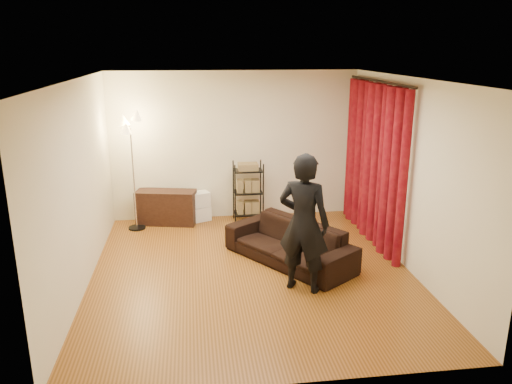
{
  "coord_description": "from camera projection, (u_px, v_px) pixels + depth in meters",
  "views": [
    {
      "loc": [
        -0.79,
        -6.48,
        3.1
      ],
      "look_at": [
        0.1,
        0.3,
        1.1
      ],
      "focal_mm": 35.0,
      "sensor_mm": 36.0,
      "label": 1
    }
  ],
  "objects": [
    {
      "name": "storage_boxes",
      "position": [
        200.0,
        206.0,
        9.17
      ],
      "size": [
        0.41,
        0.37,
        0.55
      ],
      "primitive_type": null,
      "rotation": [
        0.0,
        0.0,
        0.41
      ],
      "color": "white",
      "rests_on": "ground"
    },
    {
      "name": "wire_shelf",
      "position": [
        248.0,
        192.0,
        9.06
      ],
      "size": [
        0.6,
        0.53,
        1.11
      ],
      "primitive_type": null,
      "rotation": [
        0.0,
        0.0,
        0.41
      ],
      "color": "black",
      "rests_on": "ground"
    },
    {
      "name": "floor_lamp",
      "position": [
        133.0,
        173.0,
        8.55
      ],
      "size": [
        0.37,
        0.37,
        2.01
      ],
      "primitive_type": null,
      "rotation": [
        0.0,
        0.0,
        0.01
      ],
      "color": "silver",
      "rests_on": "ground"
    },
    {
      "name": "wall_right",
      "position": [
        410.0,
        175.0,
        7.04
      ],
      "size": [
        0.0,
        5.0,
        5.0
      ],
      "primitive_type": "plane",
      "rotation": [
        1.57,
        0.0,
        -1.57
      ],
      "color": "beige",
      "rests_on": "ground"
    },
    {
      "name": "ceiling",
      "position": [
        251.0,
        79.0,
        6.38
      ],
      "size": [
        5.0,
        5.0,
        0.0
      ],
      "primitive_type": "plane",
      "rotation": [
        3.14,
        0.0,
        0.0
      ],
      "color": "white",
      "rests_on": "ground"
    },
    {
      "name": "floor",
      "position": [
        252.0,
        272.0,
        7.14
      ],
      "size": [
        5.0,
        5.0,
        0.0
      ],
      "primitive_type": "plane",
      "color": "brown",
      "rests_on": "ground"
    },
    {
      "name": "wall_back",
      "position": [
        235.0,
        146.0,
        9.14
      ],
      "size": [
        5.0,
        0.0,
        5.0
      ],
      "primitive_type": "plane",
      "rotation": [
        1.57,
        0.0,
        0.0
      ],
      "color": "beige",
      "rests_on": "ground"
    },
    {
      "name": "wall_front",
      "position": [
        286.0,
        254.0,
        4.38
      ],
      "size": [
        5.0,
        0.0,
        5.0
      ],
      "primitive_type": "plane",
      "rotation": [
        -1.57,
        0.0,
        0.0
      ],
      "color": "beige",
      "rests_on": "ground"
    },
    {
      "name": "sofa",
      "position": [
        289.0,
        243.0,
        7.4
      ],
      "size": [
        1.84,
        2.13,
        0.6
      ],
      "primitive_type": "imported",
      "rotation": [
        0.0,
        0.0,
        -0.95
      ],
      "color": "black",
      "rests_on": "ground"
    },
    {
      "name": "person",
      "position": [
        304.0,
        223.0,
        6.39
      ],
      "size": [
        0.8,
        0.72,
        1.84
      ],
      "primitive_type": "imported",
      "rotation": [
        0.0,
        0.0,
        2.61
      ],
      "color": "black",
      "rests_on": "ground"
    },
    {
      "name": "curtain_rod",
      "position": [
        380.0,
        81.0,
        7.75
      ],
      "size": [
        0.04,
        2.65,
        0.04
      ],
      "primitive_type": "cylinder",
      "rotation": [
        1.57,
        0.0,
        0.0
      ],
      "color": "black",
      "rests_on": "wall_right"
    },
    {
      "name": "wall_left",
      "position": [
        80.0,
        187.0,
        6.48
      ],
      "size": [
        0.0,
        5.0,
        5.0
      ],
      "primitive_type": "plane",
      "rotation": [
        1.57,
        0.0,
        1.57
      ],
      "color": "beige",
      "rests_on": "ground"
    },
    {
      "name": "curtain",
      "position": [
        373.0,
        163.0,
        8.11
      ],
      "size": [
        0.22,
        2.65,
        2.55
      ],
      "primitive_type": null,
      "color": "maroon",
      "rests_on": "ground"
    },
    {
      "name": "media_cabinet",
      "position": [
        166.0,
        207.0,
        9.01
      ],
      "size": [
        1.12,
        0.61,
        0.62
      ],
      "primitive_type": "cube",
      "rotation": [
        0.0,
        0.0,
        -0.22
      ],
      "color": "black",
      "rests_on": "ground"
    }
  ]
}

